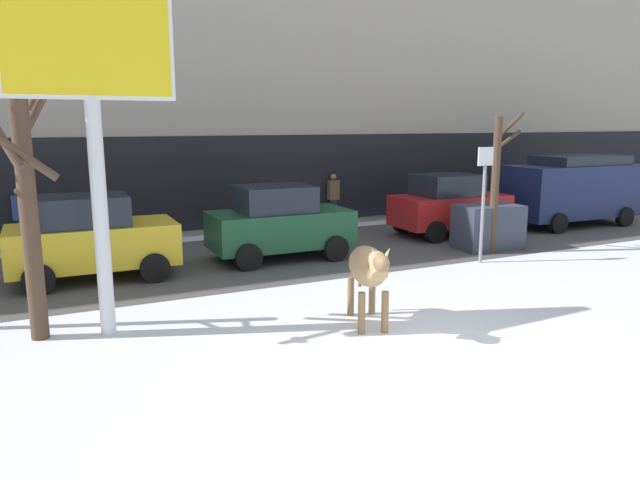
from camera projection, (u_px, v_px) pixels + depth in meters
The scene contains 15 objects.
ground_plane at pixel (443, 360), 8.68m from camera, with size 120.00×120.00×0.00m, color white.
road_strip at pixel (261, 257), 15.28m from camera, with size 60.00×5.60×0.01m, color #514F4C.
building_facade at pixel (187, 28), 19.79m from camera, with size 44.00×6.10×13.00m.
cow_tan at pixel (369, 268), 10.00m from camera, with size 1.02×1.92×1.54m.
billboard at pixel (89, 60), 8.91m from camera, with size 2.53×0.30×5.56m.
car_yellow_hatchback at pixel (92, 238), 12.98m from camera, with size 3.53×1.98×1.86m.
car_darkgreen_hatchback at pixel (279, 223), 14.93m from camera, with size 3.53×1.98×1.86m.
car_red_hatchback at pixel (449, 205), 18.12m from camera, with size 3.53×1.98×1.86m.
car_navy_van at pixel (572, 188), 19.75m from camera, with size 4.64×2.19×2.32m.
pedestrian_near_billboard at pixel (21, 220), 15.66m from camera, with size 0.36×0.24×1.73m.
pedestrian_by_cars at pixel (333, 200), 19.68m from camera, with size 0.36×0.24×1.73m.
bare_tree_left_lot at pixel (28, 192), 9.09m from camera, with size 1.51×1.50×4.76m.
bare_tree_right_lot at pixel (496, 181), 15.43m from camera, with size 0.65×1.02×3.65m.
dumpster at pixel (488, 227), 16.20m from camera, with size 1.70×1.10×1.20m, color #383D4C.
street_sign at pixel (484, 195), 14.38m from camera, with size 0.44×0.08×2.82m.
Camera 1 is at (-5.22, -6.53, 3.41)m, focal length 33.43 mm.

